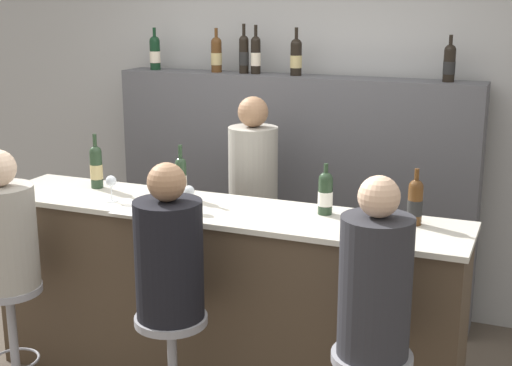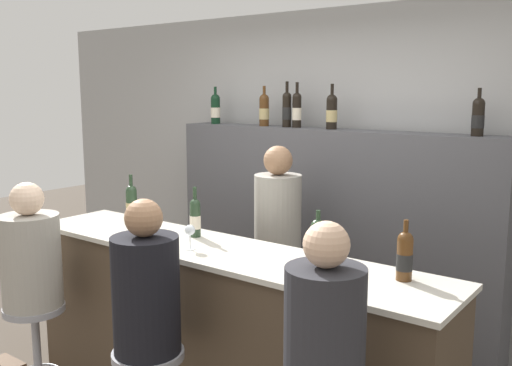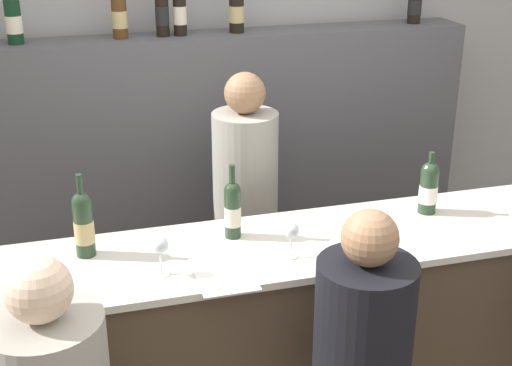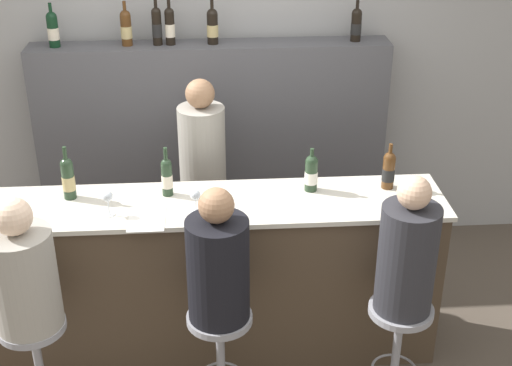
# 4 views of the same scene
# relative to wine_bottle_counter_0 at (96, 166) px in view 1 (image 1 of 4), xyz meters

# --- Properties ---
(wall_back) EXTENTS (6.40, 0.05, 2.60)m
(wall_back) POSITION_rel_wine_bottle_counter_0_xyz_m (0.88, 1.35, 0.07)
(wall_back) COLOR #9E9E9E
(wall_back) RESTS_ON ground_plane
(bar_counter) EXTENTS (2.78, 0.58, 1.09)m
(bar_counter) POSITION_rel_wine_bottle_counter_0_xyz_m (0.88, -0.12, -0.68)
(bar_counter) COLOR #473828
(bar_counter) RESTS_ON ground_plane
(back_bar_cabinet) EXTENTS (2.60, 0.28, 1.71)m
(back_bar_cabinet) POSITION_rel_wine_bottle_counter_0_xyz_m (0.88, 1.12, -0.37)
(back_bar_cabinet) COLOR #4C4C51
(back_bar_cabinet) RESTS_ON ground_plane
(wine_bottle_counter_0) EXTENTS (0.08, 0.08, 0.34)m
(wine_bottle_counter_0) POSITION_rel_wine_bottle_counter_0_xyz_m (0.00, 0.00, 0.00)
(wine_bottle_counter_0) COLOR #233823
(wine_bottle_counter_0) RESTS_ON bar_counter
(wine_bottle_counter_1) EXTENTS (0.07, 0.07, 0.31)m
(wine_bottle_counter_1) POSITION_rel_wine_bottle_counter_0_xyz_m (0.59, 0.00, -0.01)
(wine_bottle_counter_1) COLOR #233823
(wine_bottle_counter_1) RESTS_ON bar_counter
(wine_bottle_counter_2) EXTENTS (0.08, 0.08, 0.28)m
(wine_bottle_counter_2) POSITION_rel_wine_bottle_counter_0_xyz_m (1.47, -0.00, -0.02)
(wine_bottle_counter_2) COLOR #233823
(wine_bottle_counter_2) RESTS_ON bar_counter
(wine_bottle_counter_3) EXTENTS (0.08, 0.08, 0.30)m
(wine_bottle_counter_3) POSITION_rel_wine_bottle_counter_0_xyz_m (1.95, 0.00, -0.01)
(wine_bottle_counter_3) COLOR #4C2D14
(wine_bottle_counter_3) RESTS_ON bar_counter
(wine_bottle_backbar_0) EXTENTS (0.08, 0.08, 0.31)m
(wine_bottle_backbar_0) POSITION_rel_wine_bottle_counter_0_xyz_m (-0.22, 1.12, 0.61)
(wine_bottle_backbar_0) COLOR black
(wine_bottle_backbar_0) RESTS_ON back_bar_cabinet
(wine_bottle_backbar_1) EXTENTS (0.08, 0.08, 0.31)m
(wine_bottle_backbar_1) POSITION_rel_wine_bottle_counter_0_xyz_m (0.29, 1.12, 0.61)
(wine_bottle_backbar_1) COLOR #4C2D14
(wine_bottle_backbar_1) RESTS_ON back_bar_cabinet
(wine_bottle_backbar_2) EXTENTS (0.07, 0.07, 0.35)m
(wine_bottle_backbar_2) POSITION_rel_wine_bottle_counter_0_xyz_m (0.51, 1.12, 0.62)
(wine_bottle_backbar_2) COLOR black
(wine_bottle_backbar_2) RESTS_ON back_bar_cabinet
(wine_bottle_backbar_3) EXTENTS (0.07, 0.07, 0.34)m
(wine_bottle_backbar_3) POSITION_rel_wine_bottle_counter_0_xyz_m (0.60, 1.12, 0.62)
(wine_bottle_backbar_3) COLOR black
(wine_bottle_backbar_3) RESTS_ON back_bar_cabinet
(wine_bottle_backbar_4) EXTENTS (0.08, 0.08, 0.33)m
(wine_bottle_backbar_4) POSITION_rel_wine_bottle_counter_0_xyz_m (0.90, 1.12, 0.61)
(wine_bottle_backbar_4) COLOR black
(wine_bottle_backbar_4) RESTS_ON back_bar_cabinet
(wine_bottle_backbar_5) EXTENTS (0.08, 0.08, 0.30)m
(wine_bottle_backbar_5) POSITION_rel_wine_bottle_counter_0_xyz_m (1.93, 1.12, 0.60)
(wine_bottle_backbar_5) COLOR black
(wine_bottle_backbar_5) RESTS_ON back_bar_cabinet
(wine_glass_0) EXTENTS (0.07, 0.07, 0.15)m
(wine_glass_0) POSITION_rel_wine_bottle_counter_0_xyz_m (0.26, -0.23, -0.02)
(wine_glass_0) COLOR silver
(wine_glass_0) RESTS_ON bar_counter
(wine_glass_1) EXTENTS (0.06, 0.06, 0.14)m
(wine_glass_1) POSITION_rel_wine_bottle_counter_0_xyz_m (0.76, -0.23, -0.03)
(wine_glass_1) COLOR silver
(wine_glass_1) RESTS_ON bar_counter
(tasting_menu) EXTENTS (0.21, 0.30, 0.00)m
(tasting_menu) POSITION_rel_wine_bottle_counter_0_xyz_m (0.48, -0.29, -0.13)
(tasting_menu) COLOR white
(tasting_menu) RESTS_ON bar_counter
(bar_stool_left) EXTENTS (0.37, 0.37, 0.68)m
(bar_stool_left) POSITION_rel_wine_bottle_counter_0_xyz_m (-0.15, -0.67, -0.70)
(bar_stool_left) COLOR gray
(bar_stool_left) RESTS_ON ground_plane
(guest_seated_left) EXTENTS (0.36, 0.36, 0.77)m
(guest_seated_left) POSITION_rel_wine_bottle_counter_0_xyz_m (-0.15, -0.67, -0.23)
(guest_seated_left) COLOR gray
(guest_seated_left) RESTS_ON bar_stool_left
(bar_stool_middle) EXTENTS (0.37, 0.37, 0.68)m
(bar_stool_middle) POSITION_rel_wine_bottle_counter_0_xyz_m (0.88, -0.67, -0.70)
(bar_stool_middle) COLOR gray
(bar_stool_middle) RESTS_ON ground_plane
(guest_seated_middle) EXTENTS (0.34, 0.34, 0.79)m
(guest_seated_middle) POSITION_rel_wine_bottle_counter_0_xyz_m (0.88, -0.67, -0.21)
(guest_seated_middle) COLOR black
(guest_seated_middle) RESTS_ON bar_stool_middle
(guest_seated_right) EXTENTS (0.32, 0.32, 0.82)m
(guest_seated_right) POSITION_rel_wine_bottle_counter_0_xyz_m (1.90, -0.67, -0.19)
(guest_seated_right) COLOR #28282D
(guest_seated_right) RESTS_ON bar_stool_right
(bartender) EXTENTS (0.32, 0.32, 1.62)m
(bartender) POSITION_rel_wine_bottle_counter_0_xyz_m (0.80, 0.59, -0.47)
(bartender) COLOR gray
(bartender) RESTS_ON ground_plane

